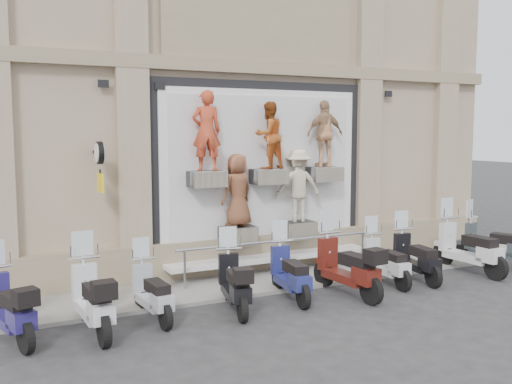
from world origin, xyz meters
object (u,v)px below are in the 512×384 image
at_px(guard_rail, 281,260).
at_px(scooter_h, 416,247).
at_px(scooter_c, 152,281).
at_px(scooter_i, 469,237).
at_px(scooter_e, 290,262).
at_px(clock_sign_bracket, 100,160).
at_px(scooter_a, 8,294).
at_px(scooter_j, 495,235).
at_px(scooter_g, 386,252).
at_px(scooter_d, 234,272).
at_px(scooter_f, 347,255).
at_px(scooter_b, 92,285).

bearing_deg(guard_rail, scooter_h, -27.41).
relative_size(scooter_c, scooter_i, 0.81).
bearing_deg(scooter_e, clock_sign_bracket, 158.96).
xyz_separation_m(scooter_a, scooter_j, (11.08, 0.01, 0.04)).
bearing_deg(scooter_g, scooter_d, -172.20).
relative_size(scooter_f, scooter_g, 1.18).
height_order(clock_sign_bracket, scooter_g, clock_sign_bracket).
bearing_deg(guard_rail, scooter_g, -35.53).
height_order(guard_rail, scooter_f, scooter_f).
bearing_deg(guard_rail, scooter_a, -166.51).
distance_m(scooter_b, scooter_i, 8.81).
distance_m(clock_sign_bracket, scooter_j, 9.59).
height_order(scooter_a, scooter_e, scooter_a).
height_order(scooter_d, scooter_f, scooter_f).
bearing_deg(scooter_j, scooter_h, 159.38).
bearing_deg(scooter_f, scooter_h, 3.68).
bearing_deg(clock_sign_bracket, scooter_f, -25.57).
height_order(clock_sign_bracket, scooter_h, clock_sign_bracket).
height_order(scooter_g, scooter_i, scooter_i).
xyz_separation_m(scooter_a, scooter_d, (3.90, -0.20, -0.03)).
bearing_deg(clock_sign_bracket, scooter_j, -11.34).
height_order(guard_rail, scooter_g, scooter_g).
bearing_deg(guard_rail, scooter_f, -70.08).
xyz_separation_m(guard_rail, scooter_b, (-4.49, -1.60, 0.36)).
xyz_separation_m(scooter_b, scooter_g, (6.40, 0.25, -0.10)).
xyz_separation_m(scooter_d, scooter_h, (4.60, 0.17, 0.00)).
xyz_separation_m(scooter_a, scooter_c, (2.37, 0.01, -0.08)).
xyz_separation_m(scooter_f, scooter_j, (4.69, 0.31, -0.03)).
distance_m(guard_rail, scooter_i, 4.57).
relative_size(clock_sign_bracket, scooter_b, 0.51).
bearing_deg(scooter_a, scooter_d, -18.16).
bearing_deg(scooter_i, scooter_c, 176.54).
height_order(guard_rail, scooter_j, scooter_j).
relative_size(guard_rail, scooter_i, 2.36).
distance_m(scooter_c, scooter_e, 2.84).
distance_m(scooter_f, scooter_g, 1.34).
xyz_separation_m(clock_sign_bracket, scooter_a, (-1.87, -1.85, -2.02)).
distance_m(scooter_a, scooter_j, 11.08).
bearing_deg(scooter_c, clock_sign_bracket, 101.42).
distance_m(guard_rail, scooter_g, 2.35).
height_order(scooter_e, scooter_i, scooter_i).
height_order(scooter_b, scooter_g, scooter_b).
distance_m(scooter_a, scooter_b, 1.30).
xyz_separation_m(guard_rail, scooter_a, (-5.77, -1.39, 0.32)).
bearing_deg(scooter_c, scooter_b, -171.91).
bearing_deg(scooter_e, scooter_g, 9.33).
relative_size(scooter_e, scooter_i, 0.87).
distance_m(scooter_d, scooter_j, 7.18).
height_order(scooter_d, scooter_g, scooter_d).
relative_size(guard_rail, scooter_d, 2.72).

